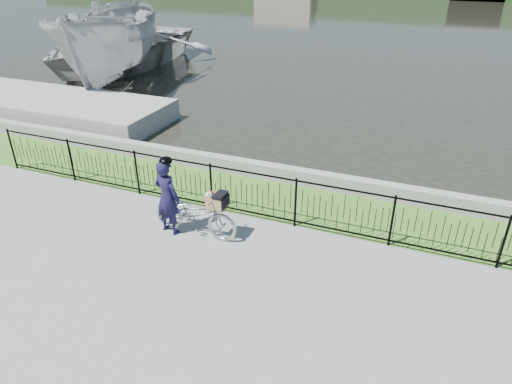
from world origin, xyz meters
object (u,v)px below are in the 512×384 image
at_px(boat_near, 111,42).
at_px(boat_far, 118,46).
at_px(dock, 39,105).
at_px(bicycle_rig, 196,213).
at_px(cyclist, 167,196).

height_order(boat_near, boat_far, boat_near).
distance_m(dock, boat_far, 7.80).
bearing_deg(boat_far, bicycle_rig, -48.20).
bearing_deg(cyclist, boat_far, 130.05).
xyz_separation_m(bicycle_rig, boat_near, (-9.09, 9.39, 1.37)).
bearing_deg(bicycle_rig, boat_far, 131.80).
distance_m(bicycle_rig, boat_near, 13.14).
xyz_separation_m(bicycle_rig, cyclist, (-0.58, -0.11, 0.35)).
bearing_deg(boat_far, boat_near, -56.14).
relative_size(boat_near, boat_far, 0.94).
height_order(cyclist, boat_near, boat_near).
bearing_deg(dock, boat_near, 88.83).
bearing_deg(dock, bicycle_rig, -28.46).
distance_m(bicycle_rig, boat_far, 16.75).
relative_size(bicycle_rig, boat_near, 0.20).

